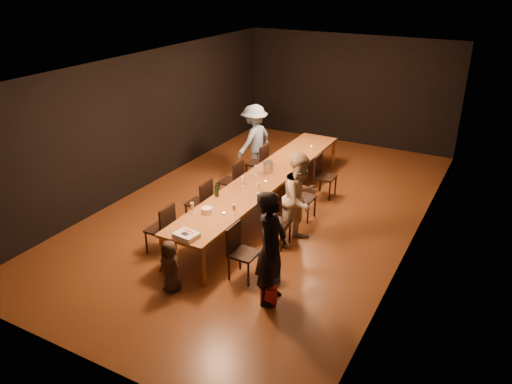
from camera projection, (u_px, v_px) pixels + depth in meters
The scene contains 30 objects.
ground at pixel (266, 209), 10.49m from camera, with size 10.00×10.00×0.00m, color #452211.
room_shell at pixel (266, 113), 9.62m from camera, with size 6.04×10.04×3.02m.
table at pixel (266, 178), 10.19m from camera, with size 0.90×6.00×0.75m.
chair_right_0 at pixel (244, 253), 8.01m from camera, with size 0.42×0.42×0.93m, color black, non-canonical shape.
chair_right_1 at pixel (277, 222), 8.96m from camera, with size 0.42×0.42×0.93m, color black, non-canonical shape.
chair_right_2 at pixel (304, 197), 9.92m from camera, with size 0.42×0.42×0.93m, color black, non-canonical shape.
chair_right_3 at pixel (326, 176), 10.88m from camera, with size 0.42×0.42×0.93m, color black, non-canonical shape.
chair_left_0 at pixel (160, 229), 8.74m from camera, with size 0.42×0.42×0.93m, color black, non-canonical shape.
chair_left_1 at pixel (199, 202), 9.70m from camera, with size 0.42×0.42×0.93m, color black, non-canonical shape.
chair_left_2 at pixel (231, 181), 10.66m from camera, with size 0.42×0.42×0.93m, color black, non-canonical shape.
chair_left_3 at pixel (257, 163), 11.62m from camera, with size 0.42×0.42×0.93m, color black, non-canonical shape.
woman_birthday at pixel (271, 248), 7.28m from camera, with size 0.66×0.43×1.81m, color black.
woman_tan at pixel (300, 199), 8.92m from camera, with size 0.84×0.66×1.73m, color beige.
man_blue at pixel (254, 140), 11.91m from camera, with size 1.11×0.64×1.71m, color #82A5CA.
child at pixel (171, 266), 7.72m from camera, with size 0.42×0.27×0.86m, color #392A20.
gift_bag_red at pixel (269, 296), 7.51m from camera, with size 0.23×0.13×0.28m, color red.
gift_bag_blue at pixel (272, 271), 8.07m from camera, with size 0.26×0.17×0.32m, color #225693.
birthday_cake at pixel (186, 235), 7.87m from camera, with size 0.39×0.33×0.09m.
plate_stack at pixel (207, 211), 8.62m from camera, with size 0.19×0.19×0.11m, color white.
champagne_bottle at pixel (217, 188), 9.22m from camera, with size 0.08×0.08×0.33m, color black, non-canonical shape.
ice_bucket at pixel (268, 167), 10.33m from camera, with size 0.21×0.21×0.23m, color #A7A8AC.
wineglass_0 at pixel (192, 208), 8.61m from camera, with size 0.06×0.06×0.21m, color beige, non-canonical shape.
wineglass_1 at pixel (234, 210), 8.54m from camera, with size 0.06×0.06×0.21m, color beige, non-canonical shape.
wineglass_2 at pixel (243, 181), 9.67m from camera, with size 0.06×0.06×0.21m, color silver, non-canonical shape.
wineglass_3 at pixel (258, 188), 9.38m from camera, with size 0.06×0.06×0.21m, color beige, non-canonical shape.
wineglass_4 at pixel (256, 170), 10.18m from camera, with size 0.06×0.06×0.21m, color silver, non-canonical shape.
wineglass_5 at pixel (292, 161), 10.64m from camera, with size 0.06×0.06×0.21m, color silver, non-canonical shape.
tealight_near at pixel (224, 214), 8.61m from camera, with size 0.05×0.05×0.03m, color #B2B7B2.
tealight_mid at pixel (266, 182), 9.86m from camera, with size 0.05×0.05×0.03m, color #B2B7B2.
tealight_far at pixel (311, 147), 11.73m from camera, with size 0.05×0.05×0.03m, color #B2B7B2.
Camera 1 is at (4.29, -8.35, 4.70)m, focal length 35.00 mm.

